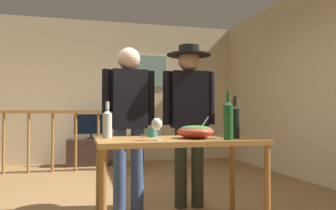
{
  "coord_description": "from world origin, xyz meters",
  "views": [
    {
      "loc": [
        -0.47,
        -3.51,
        0.98
      ],
      "look_at": [
        0.3,
        -0.51,
        1.06
      ],
      "focal_mm": 35.71,
      "sensor_mm": 36.0,
      "label": 1
    }
  ],
  "objects_px": {
    "wine_bottle_dark": "(235,121)",
    "wine_bottle_clear": "(107,123)",
    "wine_glass": "(157,125)",
    "salad_bowl": "(195,131)",
    "stair_railing": "(79,133)",
    "wine_bottle_amber": "(234,121)",
    "wine_bottle_green": "(228,120)",
    "framed_picture": "(152,71)",
    "person_standing_right": "(189,110)",
    "mug_teal": "(152,132)",
    "person_standing_left": "(129,115)",
    "flat_screen_tv": "(91,124)",
    "tv_console": "(91,152)",
    "serving_table": "(179,148)"
  },
  "relations": [
    {
      "from": "flat_screen_tv",
      "to": "mug_teal",
      "type": "relative_size",
      "value": 5.54
    },
    {
      "from": "framed_picture",
      "to": "stair_railing",
      "type": "distance_m",
      "value": 2.11
    },
    {
      "from": "flat_screen_tv",
      "to": "person_standing_right",
      "type": "height_order",
      "value": "person_standing_right"
    },
    {
      "from": "salad_bowl",
      "to": "stair_railing",
      "type": "bearing_deg",
      "value": 106.43
    },
    {
      "from": "wine_bottle_dark",
      "to": "person_standing_left",
      "type": "relative_size",
      "value": 0.21
    },
    {
      "from": "tv_console",
      "to": "framed_picture",
      "type": "bearing_deg",
      "value": 13.14
    },
    {
      "from": "framed_picture",
      "to": "salad_bowl",
      "type": "xyz_separation_m",
      "value": [
        -0.5,
        -4.2,
        -1.03
      ]
    },
    {
      "from": "serving_table",
      "to": "wine_bottle_green",
      "type": "bearing_deg",
      "value": -38.63
    },
    {
      "from": "framed_picture",
      "to": "flat_screen_tv",
      "type": "height_order",
      "value": "framed_picture"
    },
    {
      "from": "salad_bowl",
      "to": "wine_bottle_clear",
      "type": "height_order",
      "value": "wine_bottle_clear"
    },
    {
      "from": "serving_table",
      "to": "salad_bowl",
      "type": "height_order",
      "value": "salad_bowl"
    },
    {
      "from": "wine_bottle_green",
      "to": "wine_bottle_dark",
      "type": "xyz_separation_m",
      "value": [
        0.13,
        0.16,
        -0.01
      ]
    },
    {
      "from": "tv_console",
      "to": "flat_screen_tv",
      "type": "xyz_separation_m",
      "value": [
        0.0,
        -0.03,
        0.52
      ]
    },
    {
      "from": "wine_bottle_green",
      "to": "mug_teal",
      "type": "relative_size",
      "value": 3.3
    },
    {
      "from": "serving_table",
      "to": "wine_glass",
      "type": "relative_size",
      "value": 7.8
    },
    {
      "from": "person_standing_left",
      "to": "salad_bowl",
      "type": "bearing_deg",
      "value": 116.33
    },
    {
      "from": "wine_bottle_clear",
      "to": "wine_bottle_dark",
      "type": "height_order",
      "value": "wine_bottle_dark"
    },
    {
      "from": "flat_screen_tv",
      "to": "wine_bottle_green",
      "type": "xyz_separation_m",
      "value": [
        0.94,
        -4.1,
        0.16
      ]
    },
    {
      "from": "wine_bottle_green",
      "to": "wine_glass",
      "type": "bearing_deg",
      "value": 171.43
    },
    {
      "from": "wine_bottle_clear",
      "to": "flat_screen_tv",
      "type": "bearing_deg",
      "value": 90.67
    },
    {
      "from": "stair_railing",
      "to": "wine_bottle_amber",
      "type": "height_order",
      "value": "wine_bottle_amber"
    },
    {
      "from": "wine_glass",
      "to": "wine_bottle_amber",
      "type": "relative_size",
      "value": 0.52
    },
    {
      "from": "wine_bottle_dark",
      "to": "mug_teal",
      "type": "distance_m",
      "value": 0.72
    },
    {
      "from": "person_standing_left",
      "to": "wine_bottle_green",
      "type": "bearing_deg",
      "value": 118.72
    },
    {
      "from": "wine_bottle_clear",
      "to": "tv_console",
      "type": "bearing_deg",
      "value": 90.66
    },
    {
      "from": "wine_bottle_dark",
      "to": "wine_bottle_clear",
      "type": "bearing_deg",
      "value": 164.89
    },
    {
      "from": "serving_table",
      "to": "wine_glass",
      "type": "xyz_separation_m",
      "value": [
        -0.22,
        -0.18,
        0.2
      ]
    },
    {
      "from": "serving_table",
      "to": "person_standing_left",
      "type": "bearing_deg",
      "value": 114.33
    },
    {
      "from": "wine_glass",
      "to": "person_standing_right",
      "type": "xyz_separation_m",
      "value": [
        0.54,
        0.88,
        0.13
      ]
    },
    {
      "from": "framed_picture",
      "to": "person_standing_right",
      "type": "relative_size",
      "value": 0.38
    },
    {
      "from": "wine_bottle_amber",
      "to": "mug_teal",
      "type": "distance_m",
      "value": 0.76
    },
    {
      "from": "person_standing_right",
      "to": "wine_bottle_green",
      "type": "bearing_deg",
      "value": 95.43
    },
    {
      "from": "person_standing_left",
      "to": "person_standing_right",
      "type": "bearing_deg",
      "value": 174.99
    },
    {
      "from": "wine_bottle_dark",
      "to": "wine_bottle_amber",
      "type": "bearing_deg",
      "value": 66.7
    },
    {
      "from": "flat_screen_tv",
      "to": "wine_bottle_green",
      "type": "distance_m",
      "value": 4.21
    },
    {
      "from": "wine_bottle_clear",
      "to": "wine_bottle_dark",
      "type": "xyz_separation_m",
      "value": [
        1.03,
        -0.28,
        0.02
      ]
    },
    {
      "from": "tv_console",
      "to": "salad_bowl",
      "type": "distance_m",
      "value": 4.02
    },
    {
      "from": "wine_glass",
      "to": "salad_bowl",
      "type": "bearing_deg",
      "value": 21.32
    },
    {
      "from": "wine_bottle_dark",
      "to": "person_standing_left",
      "type": "distance_m",
      "value": 1.12
    },
    {
      "from": "wine_bottle_clear",
      "to": "framed_picture",
      "type": "bearing_deg",
      "value": 73.26
    },
    {
      "from": "tv_console",
      "to": "serving_table",
      "type": "bearing_deg",
      "value": -81.05
    },
    {
      "from": "stair_railing",
      "to": "serving_table",
      "type": "bearing_deg",
      "value": -75.58
    },
    {
      "from": "wine_bottle_amber",
      "to": "person_standing_left",
      "type": "xyz_separation_m",
      "value": [
        -0.89,
        0.54,
        0.06
      ]
    },
    {
      "from": "mug_teal",
      "to": "person_standing_left",
      "type": "height_order",
      "value": "person_standing_left"
    },
    {
      "from": "stair_railing",
      "to": "wine_bottle_clear",
      "type": "distance_m",
      "value": 3.1
    },
    {
      "from": "salad_bowl",
      "to": "person_standing_right",
      "type": "bearing_deg",
      "value": 76.03
    },
    {
      "from": "tv_console",
      "to": "wine_glass",
      "type": "distance_m",
      "value": 4.12
    },
    {
      "from": "serving_table",
      "to": "person_standing_left",
      "type": "xyz_separation_m",
      "value": [
        -0.32,
        0.7,
        0.27
      ]
    },
    {
      "from": "serving_table",
      "to": "stair_railing",
      "type": "bearing_deg",
      "value": 104.42
    },
    {
      "from": "wine_bottle_clear",
      "to": "person_standing_left",
      "type": "xyz_separation_m",
      "value": [
        0.25,
        0.53,
        0.06
      ]
    }
  ]
}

